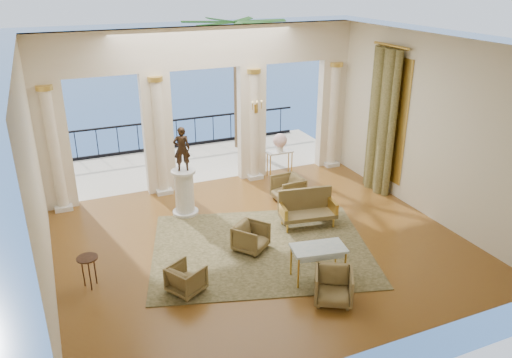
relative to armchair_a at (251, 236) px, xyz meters
name	(u,v)px	position (x,y,z in m)	size (l,w,h in m)	color
floor	(260,242)	(0.33, 0.22, -0.35)	(9.00, 9.00, 0.00)	#452010
room_walls	(284,138)	(0.33, -0.89, 2.53)	(9.00, 9.00, 9.00)	#EEE5C7
arcade	(206,98)	(0.33, 4.04, 2.24)	(9.00, 0.56, 4.50)	beige
terrace	(190,163)	(0.33, 6.02, -0.40)	(10.00, 3.60, 0.10)	beige
balustrade	(177,136)	(0.33, 7.62, 0.06)	(9.00, 0.06, 1.03)	black
palm_tree	(236,29)	(2.33, 6.82, 3.75)	(2.00, 2.00, 4.50)	#4C3823
sea	(75,70)	(0.33, 60.22, -6.35)	(160.00, 160.00, 0.00)	navy
curtain	(381,122)	(4.62, 1.72, 1.67)	(0.33, 1.40, 4.09)	#4E4823
window_frame	(387,118)	(4.80, 1.72, 1.75)	(0.04, 1.60, 3.40)	gold
wall_sconce	(256,108)	(1.73, 3.73, 1.88)	(0.30, 0.11, 0.33)	gold
rug	(261,249)	(0.21, -0.07, -0.34)	(4.85, 3.77, 0.02)	#2D3018
armchair_a	(251,236)	(0.00, 0.00, 0.00)	(0.67, 0.63, 0.69)	#4F4024
armchair_b	(334,285)	(0.70, -2.38, 0.02)	(0.70, 0.66, 0.72)	#4F4024
armchair_c	(288,188)	(1.94, 2.01, 0.04)	(0.75, 0.70, 0.77)	#4F4024
armchair_d	(186,278)	(-1.78, -0.98, -0.03)	(0.62, 0.58, 0.63)	#4F4024
settee	(307,208)	(1.73, 0.58, 0.11)	(1.45, 0.80, 0.91)	#4F4024
game_table	(318,250)	(0.80, -1.60, 0.32)	(1.16, 0.77, 0.74)	#AAC7D4
pedestal	(184,193)	(-0.87, 2.34, 0.24)	(0.66, 0.66, 1.22)	silver
statue	(182,149)	(-0.87, 2.34, 1.44)	(0.41, 0.27, 1.14)	#2F2014
console_table	(280,156)	(2.53, 3.77, 0.30)	(0.82, 0.32, 0.78)	silver
urn	(280,141)	(2.53, 3.77, 0.75)	(0.43, 0.43, 0.56)	white
side_table	(88,262)	(-3.50, -0.07, 0.24)	(0.42, 0.42, 0.68)	black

